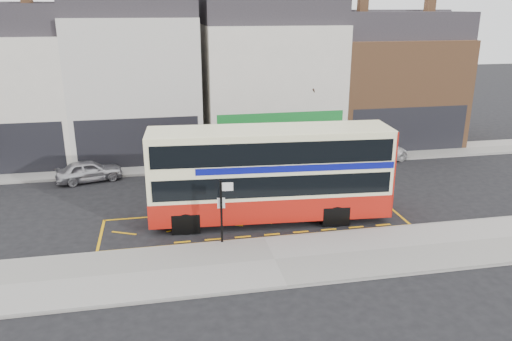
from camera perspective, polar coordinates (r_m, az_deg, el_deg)
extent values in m
plane|color=black|center=(22.07, 0.77, -7.63)|extent=(120.00, 120.00, 0.00)
cube|color=gray|center=(20.04, 2.14, -10.26)|extent=(40.00, 4.00, 0.15)
cube|color=gray|center=(21.71, 0.98, -7.88)|extent=(40.00, 0.15, 0.15)
cube|color=gray|center=(32.16, -3.24, 0.93)|extent=(50.00, 3.00, 0.15)
cube|color=beige|center=(36.13, -26.23, 7.42)|extent=(8.00, 8.00, 8.00)
cube|color=black|center=(32.93, -27.25, 1.71)|extent=(5.60, 0.04, 2.00)
cube|color=beige|center=(34.84, -13.43, 9.29)|extent=(8.00, 8.00, 9.00)
cube|color=#28262B|center=(34.46, -14.11, 18.18)|extent=(8.00, 7.20, 1.80)
cube|color=black|center=(31.52, -13.26, 2.99)|extent=(7.36, 0.06, 3.20)
cube|color=black|center=(31.59, -13.23, 2.65)|extent=(5.60, 0.04, 2.00)
cube|color=beige|center=(35.67, 1.38, 9.57)|extent=(9.00, 8.00, 8.50)
cube|color=#28262B|center=(35.26, 1.45, 17.87)|extent=(9.00, 7.20, 1.80)
cube|color=#147228|center=(32.40, 2.86, 3.87)|extent=(8.28, 0.06, 3.20)
cube|color=black|center=(32.46, 2.85, 3.54)|extent=(6.30, 0.04, 2.00)
cube|color=brown|center=(38.67, 14.68, 8.92)|extent=(9.00, 8.00, 7.50)
cube|color=#28262B|center=(38.24, 15.26, 15.80)|extent=(9.00, 7.20, 1.80)
cube|color=brown|center=(36.20, 12.11, 17.98)|extent=(0.60, 0.60, 1.20)
cube|color=brown|center=(38.38, 19.26, 17.39)|extent=(0.60, 0.60, 1.20)
cube|color=black|center=(35.60, 17.12, 4.40)|extent=(8.28, 0.06, 3.20)
cube|color=black|center=(35.66, 17.07, 4.09)|extent=(6.30, 0.04, 2.00)
cube|color=#FEFAC1|center=(22.99, 1.59, -0.15)|extent=(11.17, 3.27, 4.06)
cube|color=#AE170E|center=(23.50, 1.56, -3.57)|extent=(11.22, 3.31, 1.10)
cube|color=#AE170E|center=(24.39, 14.45, 0.36)|extent=(0.24, 2.54, 4.06)
cube|color=black|center=(23.08, 1.58, -0.80)|extent=(10.74, 3.30, 0.95)
cube|color=black|center=(22.63, 1.61, 2.80)|extent=(10.74, 3.30, 1.00)
cube|color=navy|center=(23.00, 4.07, 1.19)|extent=(8.98, 3.17, 0.30)
cube|color=black|center=(23.03, -12.07, -1.92)|extent=(0.22, 2.30, 1.60)
cube|color=black|center=(22.50, -12.37, 2.28)|extent=(0.22, 2.30, 1.00)
cube|color=black|center=(22.72, -12.21, 0.34)|extent=(0.17, 1.75, 0.35)
cube|color=#FEFAC1|center=(22.44, 1.63, 4.65)|extent=(11.17, 3.17, 0.12)
cylinder|color=black|center=(22.39, -8.01, -6.02)|extent=(1.02, 0.35, 1.00)
cylinder|color=black|center=(24.47, -7.96, -3.85)|extent=(1.02, 0.35, 1.00)
cylinder|color=black|center=(23.23, 9.10, -5.15)|extent=(1.02, 0.35, 1.00)
cylinder|color=black|center=(25.24, 7.71, -3.13)|extent=(1.02, 0.35, 1.00)
cube|color=black|center=(20.81, -3.98, -4.73)|extent=(0.10, 0.10, 2.76)
cube|color=white|center=(20.41, -3.27, -1.85)|extent=(0.50, 0.08, 0.40)
cube|color=white|center=(20.72, -4.01, -3.73)|extent=(0.32, 0.06, 0.46)
imported|color=silver|center=(30.30, -18.54, -0.02)|extent=(3.92, 2.31, 1.25)
imported|color=#44454C|center=(30.50, -0.33, 1.30)|extent=(4.64, 2.07, 1.48)
imported|color=white|center=(33.25, 13.63, 2.08)|extent=(4.96, 3.31, 1.33)
cylinder|color=#342017|center=(34.00, 6.24, 3.60)|extent=(0.24, 0.24, 2.20)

